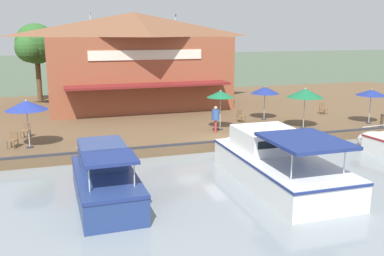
{
  "coord_description": "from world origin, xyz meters",
  "views": [
    {
      "loc": [
        21.56,
        -9.17,
        6.67
      ],
      "look_at": [
        -1.0,
        -1.91,
        1.3
      ],
      "focal_mm": 40.0,
      "sensor_mm": 36.0,
      "label": 1
    }
  ],
  "objects": [
    {
      "name": "mooring_post",
      "position": [
        -0.35,
        10.76,
        1.04
      ],
      "size": [
        0.22,
        0.22,
        0.87
      ],
      "color": "#473323",
      "rests_on": "quay_deck"
    },
    {
      "name": "patio_umbrella_far_corner",
      "position": [
        -2.08,
        -10.67,
        2.89
      ],
      "size": [
        2.16,
        2.16,
        2.59
      ],
      "color": "#B7B7B7",
      "rests_on": "quay_deck"
    },
    {
      "name": "person_at_quay_edge",
      "position": [
        -2.32,
        0.03,
        1.62
      ],
      "size": [
        0.46,
        0.46,
        1.64
      ],
      "color": "#B23338",
      "rests_on": "quay_deck"
    },
    {
      "name": "quay_edge_fender",
      "position": [
        -0.1,
        0.0,
        0.65
      ],
      "size": [
        0.2,
        50.4,
        0.1
      ],
      "primitive_type": "cube",
      "color": "#2D2D33",
      "rests_on": "quay_deck"
    },
    {
      "name": "patio_umbrella_by_entrance",
      "position": [
        -5.0,
        4.72,
        2.68
      ],
      "size": [
        1.97,
        1.97,
        2.36
      ],
      "color": "#B7B7B7",
      "rests_on": "quay_deck"
    },
    {
      "name": "waterfront_restaurant",
      "position": [
        -13.96,
        -2.69,
        4.47
      ],
      "size": [
        11.32,
        14.61,
        7.61
      ],
      "color": "brown",
      "rests_on": "quay_deck"
    },
    {
      "name": "ground_plane",
      "position": [
        0.0,
        0.0,
        0.0
      ],
      "size": [
        220.0,
        220.0,
        0.0
      ],
      "primitive_type": "plane",
      "color": "#4C5B47"
    },
    {
      "name": "patio_umbrella_back_row",
      "position": [
        -1.65,
        10.85,
        2.69
      ],
      "size": [
        1.97,
        1.97,
        2.34
      ],
      "color": "#B7B7B7",
      "rests_on": "quay_deck"
    },
    {
      "name": "tree_behind_restaurant",
      "position": [
        -18.7,
        -10.64,
        5.49
      ],
      "size": [
        3.69,
        3.52,
        6.77
      ],
      "color": "brown",
      "rests_on": "quay_deck"
    },
    {
      "name": "quay_deck",
      "position": [
        -11.0,
        0.0,
        0.3
      ],
      "size": [
        22.0,
        56.0,
        0.6
      ],
      "primitive_type": "cube",
      "color": "brown",
      "rests_on": "ground"
    },
    {
      "name": "cafe_chair_beside_entrance",
      "position": [
        -2.33,
        -11.5,
        1.08
      ],
      "size": [
        0.59,
        0.59,
        0.85
      ],
      "color": "brown",
      "rests_on": "quay_deck"
    },
    {
      "name": "patio_umbrella_near_quay_edge",
      "position": [
        -1.72,
        5.83,
        2.87
      ],
      "size": [
        2.28,
        2.28,
        2.59
      ],
      "color": "#B7B7B7",
      "rests_on": "quay_deck"
    },
    {
      "name": "patio_umbrella_mid_patio_right",
      "position": [
        -2.9,
        0.56,
        2.86
      ],
      "size": [
        1.71,
        1.71,
        2.52
      ],
      "color": "#B7B7B7",
      "rests_on": "quay_deck"
    },
    {
      "name": "motorboat_mid_row",
      "position": [
        4.68,
        -7.53,
        0.89
      ],
      "size": [
        6.74,
        2.35,
        2.21
      ],
      "color": "navy",
      "rests_on": "river_water"
    },
    {
      "name": "cafe_chair_under_first_umbrella",
      "position": [
        -5.44,
        9.83,
        1.08
      ],
      "size": [
        0.49,
        0.49,
        0.85
      ],
      "color": "brown",
      "rests_on": "quay_deck"
    },
    {
      "name": "cafe_chair_far_corner_seat",
      "position": [
        -4.66,
        2.76,
        1.08
      ],
      "size": [
        0.56,
        0.56,
        0.85
      ],
      "color": "brown",
      "rests_on": "quay_deck"
    },
    {
      "name": "motorboat_far_downstream",
      "position": [
        4.75,
        0.04,
        0.91
      ],
      "size": [
        9.16,
        3.36,
        2.47
      ],
      "color": "white",
      "rests_on": "river_water"
    },
    {
      "name": "cafe_chair_mid_patio",
      "position": [
        -4.49,
        -10.97,
        1.08
      ],
      "size": [
        0.58,
        0.58,
        0.85
      ],
      "color": "brown",
      "rests_on": "quay_deck"
    }
  ]
}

